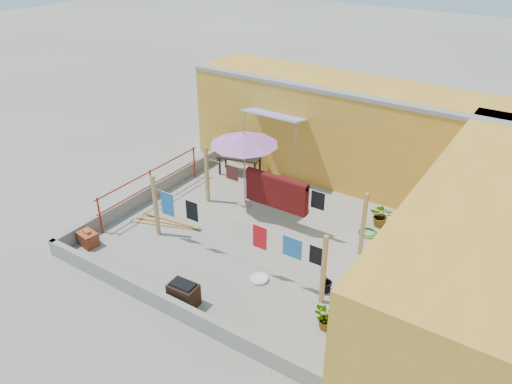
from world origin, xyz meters
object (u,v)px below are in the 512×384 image
Objects in this scene: brick_stack at (88,239)px; brazier at (184,294)px; white_basin at (259,279)px; green_hose at (368,233)px; outdoor_table at (240,157)px; water_jug_a at (387,280)px; water_jug_b at (378,241)px; patio_umbrella at (244,140)px; plant_back_a at (381,215)px.

brick_stack is 0.86× the size of brazier.
white_basin is (4.60, 1.27, -0.16)m from brick_stack.
brick_stack is at bearing -142.55° from green_hose.
white_basin is at bearing -50.31° from outdoor_table.
white_basin is 3.62m from green_hose.
water_jug_a is (3.58, 3.16, -0.14)m from brazier.
white_basin is 3.04m from water_jug_a.
brazier is 5.51m from green_hose.
patio_umbrella is at bearing -177.38° from water_jug_b.
patio_umbrella reaches higher than white_basin.
white_basin is at bearing -121.88° from water_jug_b.
outdoor_table is at bearing 167.98° from green_hose.
patio_umbrella is 7.71× the size of water_jug_b.
outdoor_table is 5.71m from water_jug_b.
green_hose is 0.67m from plant_back_a.
outdoor_table is 2.70× the size of brick_stack.
green_hose is (-1.22, 1.81, -0.11)m from water_jug_a.
water_jug_a is at bearing 30.02° from white_basin.
water_jug_b is at bearing 58.81° from brazier.
water_jug_b is at bearing 118.96° from water_jug_a.
water_jug_a is at bearing 21.11° from brick_stack.
brazier is at bearing -138.54° from water_jug_a.
white_basin is at bearing 60.09° from brazier.
water_jug_b is at bearing -41.54° from green_hose.
water_jug_a is (7.23, 2.79, -0.05)m from brick_stack.
water_jug_a reaches higher than green_hose.
brazier is at bearing -115.37° from green_hose.
brazier is (1.38, -4.40, -1.85)m from patio_umbrella.
patio_umbrella is 7.03× the size of water_jug_a.
green_hose is at bearing 64.63° from brazier.
brick_stack is 7.57m from green_hose.
brazier is 6.08m from plant_back_a.
water_jug_b is at bearing -14.84° from outdoor_table.
green_hose is (3.74, 0.57, -2.10)m from patio_umbrella.
water_jug_b is (1.84, 2.96, 0.09)m from white_basin.
water_jug_a is 2.19m from green_hose.
green_hose is at bearing -12.02° from outdoor_table.
patio_umbrella is at bearing 107.38° from brazier.
brick_stack is 3.67m from brazier.
plant_back_a is at bearing 68.56° from white_basin.
brazier is 2.19× the size of water_jug_b.
brick_stack is 4.77m from white_basin.
brazier is 1.99× the size of water_jug_a.
brazier is 1.90m from white_basin.
brazier is 1.25× the size of green_hose.
brick_stack reaches higher than water_jug_b.
brick_stack is (-0.93, -5.69, -0.40)m from outdoor_table.
water_jug_a is at bearing -61.04° from water_jug_b.
plant_back_a is (-0.30, 0.96, 0.21)m from water_jug_b.
water_jug_a reaches higher than white_basin.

